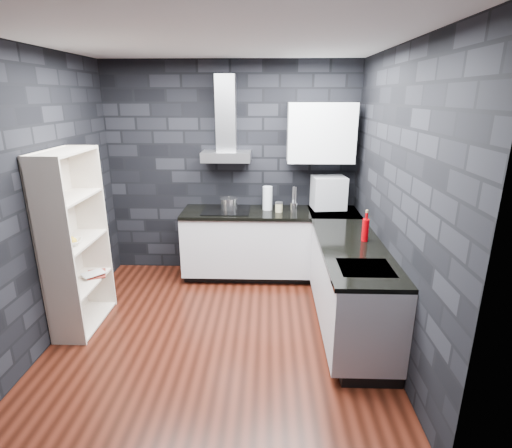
# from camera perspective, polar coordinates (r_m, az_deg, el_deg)

# --- Properties ---
(ground) EXTENTS (3.20, 3.20, 0.00)m
(ground) POSITION_cam_1_polar(r_m,az_deg,el_deg) (4.20, -5.15, -14.97)
(ground) COLOR #3F170D
(ceiling) EXTENTS (3.20, 3.20, 0.00)m
(ceiling) POSITION_cam_1_polar(r_m,az_deg,el_deg) (3.56, -6.47, 24.62)
(ceiling) COLOR silver
(wall_back) EXTENTS (3.20, 0.05, 2.70)m
(wall_back) POSITION_cam_1_polar(r_m,az_deg,el_deg) (5.23, -3.44, 7.65)
(wall_back) COLOR black
(wall_back) RESTS_ON ground
(wall_front) EXTENTS (3.20, 0.05, 2.70)m
(wall_front) POSITION_cam_1_polar(r_m,az_deg,el_deg) (2.15, -11.35, -7.99)
(wall_front) COLOR black
(wall_front) RESTS_ON ground
(wall_left) EXTENTS (0.05, 3.20, 2.70)m
(wall_left) POSITION_cam_1_polar(r_m,az_deg,el_deg) (4.19, -28.37, 2.95)
(wall_left) COLOR black
(wall_left) RESTS_ON ground
(wall_right) EXTENTS (0.05, 3.20, 2.70)m
(wall_right) POSITION_cam_1_polar(r_m,az_deg,el_deg) (3.80, 19.38, 2.75)
(wall_right) COLOR black
(wall_right) RESTS_ON ground
(toekick_back) EXTENTS (2.18, 0.50, 0.10)m
(toekick_back) POSITION_cam_1_polar(r_m,az_deg,el_deg) (5.33, 1.94, -6.82)
(toekick_back) COLOR black
(toekick_back) RESTS_ON ground
(toekick_right) EXTENTS (0.50, 1.78, 0.10)m
(toekick_right) POSITION_cam_1_polar(r_m,az_deg,el_deg) (4.32, 13.47, -13.67)
(toekick_right) COLOR black
(toekick_right) RESTS_ON ground
(counter_back_cab) EXTENTS (2.20, 0.60, 0.76)m
(counter_back_cab) POSITION_cam_1_polar(r_m,az_deg,el_deg) (5.13, 1.99, -2.64)
(counter_back_cab) COLOR silver
(counter_back_cab) RESTS_ON ground
(counter_right_cab) EXTENTS (0.60, 1.80, 0.76)m
(counter_right_cab) POSITION_cam_1_polar(r_m,az_deg,el_deg) (4.11, 13.35, -8.56)
(counter_right_cab) COLOR silver
(counter_right_cab) RESTS_ON ground
(counter_back_top) EXTENTS (2.20, 0.62, 0.04)m
(counter_back_top) POSITION_cam_1_polar(r_m,az_deg,el_deg) (4.99, 2.04, 1.62)
(counter_back_top) COLOR black
(counter_back_top) RESTS_ON counter_back_cab
(counter_right_top) EXTENTS (0.62, 1.80, 0.04)m
(counter_right_top) POSITION_cam_1_polar(r_m,az_deg,el_deg) (3.95, 13.62, -3.35)
(counter_right_top) COLOR black
(counter_right_top) RESTS_ON counter_right_cab
(counter_corner_top) EXTENTS (0.62, 0.62, 0.04)m
(counter_corner_top) POSITION_cam_1_polar(r_m,az_deg,el_deg) (5.07, 11.12, 1.54)
(counter_corner_top) COLOR black
(counter_corner_top) RESTS_ON counter_right_cab
(hood_body) EXTENTS (0.60, 0.34, 0.12)m
(hood_body) POSITION_cam_1_polar(r_m,az_deg,el_deg) (5.01, -4.26, 9.61)
(hood_body) COLOR #B3B3B8
(hood_body) RESTS_ON wall_back
(hood_chimney) EXTENTS (0.24, 0.20, 0.90)m
(hood_chimney) POSITION_cam_1_polar(r_m,az_deg,el_deg) (5.04, -4.31, 15.48)
(hood_chimney) COLOR #B3B3B8
(hood_chimney) RESTS_ON hood_body
(upper_cabinet) EXTENTS (0.80, 0.35, 0.70)m
(upper_cabinet) POSITION_cam_1_polar(r_m,az_deg,el_deg) (4.99, 9.25, 12.75)
(upper_cabinet) COLOR white
(upper_cabinet) RESTS_ON wall_back
(cooktop) EXTENTS (0.58, 0.50, 0.01)m
(cooktop) POSITION_cam_1_polar(r_m,az_deg,el_deg) (5.02, -4.25, 1.99)
(cooktop) COLOR black
(cooktop) RESTS_ON counter_back_top
(sink_rim) EXTENTS (0.44, 0.40, 0.01)m
(sink_rim) POSITION_cam_1_polar(r_m,az_deg,el_deg) (3.49, 15.38, -6.09)
(sink_rim) COLOR #B3B3B8
(sink_rim) RESTS_ON counter_right_top
(pot) EXTENTS (0.25, 0.25, 0.12)m
(pot) POSITION_cam_1_polar(r_m,az_deg,el_deg) (5.04, -3.89, 2.86)
(pot) COLOR silver
(pot) RESTS_ON cooktop
(glass_vase) EXTENTS (0.15, 0.15, 0.30)m
(glass_vase) POSITION_cam_1_polar(r_m,az_deg,el_deg) (5.02, 1.65, 3.71)
(glass_vase) COLOR white
(glass_vase) RESTS_ON counter_back_top
(storage_jar) EXTENTS (0.12, 0.12, 0.11)m
(storage_jar) POSITION_cam_1_polar(r_m,az_deg,el_deg) (4.95, 3.29, 2.35)
(storage_jar) COLOR tan
(storage_jar) RESTS_ON counter_back_top
(utensil_crock) EXTENTS (0.10, 0.10, 0.12)m
(utensil_crock) POSITION_cam_1_polar(r_m,az_deg,el_deg) (4.97, 5.40, 2.40)
(utensil_crock) COLOR silver
(utensil_crock) RESTS_ON counter_back_top
(appliance_garage) EXTENTS (0.44, 0.36, 0.40)m
(appliance_garage) POSITION_cam_1_polar(r_m,az_deg,el_deg) (5.06, 10.32, 4.44)
(appliance_garage) COLOR #B0B1B8
(appliance_garage) RESTS_ON counter_back_top
(red_bottle) EXTENTS (0.08, 0.08, 0.22)m
(red_bottle) POSITION_cam_1_polar(r_m,az_deg,el_deg) (4.07, 15.35, -0.86)
(red_bottle) COLOR #9A0006
(red_bottle) RESTS_ON counter_right_top
(bookshelf) EXTENTS (0.38, 0.82, 1.80)m
(bookshelf) POSITION_cam_1_polar(r_m,az_deg,el_deg) (4.31, -24.41, -2.39)
(bookshelf) COLOR beige
(bookshelf) RESTS_ON ground
(fruit_bowl) EXTENTS (0.26, 0.26, 0.05)m
(fruit_bowl) POSITION_cam_1_polar(r_m,az_deg,el_deg) (4.22, -25.03, -2.37)
(fruit_bowl) COLOR white
(fruit_bowl) RESTS_ON bookshelf
(book_red) EXTENTS (0.18, 0.09, 0.25)m
(book_red) POSITION_cam_1_polar(r_m,az_deg,el_deg) (4.57, -23.10, -5.56)
(book_red) COLOR maroon
(book_red) RESTS_ON bookshelf
(book_second) EXTENTS (0.13, 0.13, 0.22)m
(book_second) POSITION_cam_1_polar(r_m,az_deg,el_deg) (4.58, -22.76, -5.12)
(book_second) COLOR #B2B2B2
(book_second) RESTS_ON bookshelf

